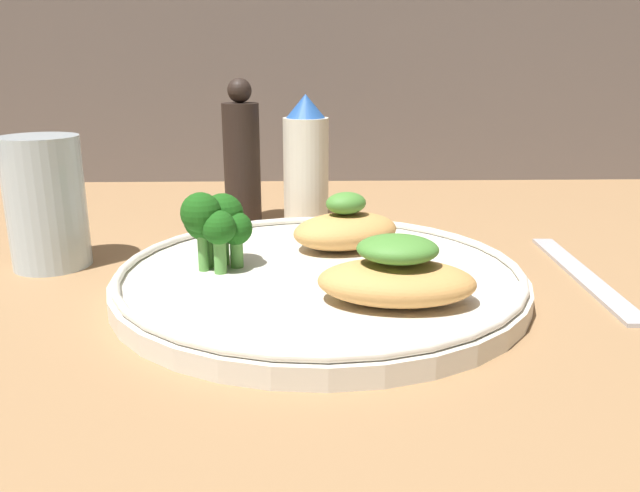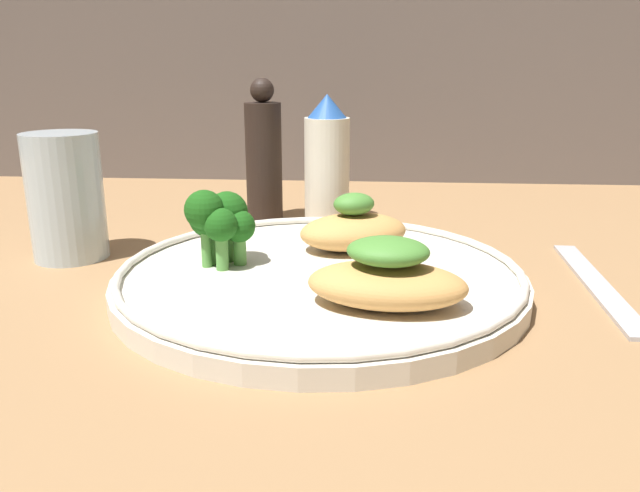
{
  "view_description": "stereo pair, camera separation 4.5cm",
  "coord_description": "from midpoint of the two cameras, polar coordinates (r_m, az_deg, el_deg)",
  "views": [
    {
      "loc": [
        -1.23,
        -43.46,
        16.36
      ],
      "look_at": [
        0.0,
        0.0,
        3.4
      ],
      "focal_mm": 35.0,
      "sensor_mm": 36.0,
      "label": 1
    },
    {
      "loc": [
        3.3,
        -43.36,
        16.36
      ],
      "look_at": [
        0.0,
        0.0,
        3.4
      ],
      "focal_mm": 35.0,
      "sensor_mm": 36.0,
      "label": 2
    }
  ],
  "objects": [
    {
      "name": "grilled_meat_front",
      "position": [
        0.4,
        3.79,
        -2.83
      ],
      "size": [
        10.7,
        6.99,
        4.45
      ],
      "color": "tan",
      "rests_on": "plate"
    },
    {
      "name": "fork",
      "position": [
        0.52,
        20.63,
        -2.37
      ],
      "size": [
        2.75,
        19.79,
        0.6
      ],
      "color": "#B2B2B7",
      "rests_on": "ground_plane"
    },
    {
      "name": "pepper_grinder",
      "position": [
        0.66,
        -9.15,
        7.93
      ],
      "size": [
        3.78,
        3.78,
        14.72
      ],
      "color": "black",
      "rests_on": "ground_plane"
    },
    {
      "name": "ground_plane",
      "position": [
        0.47,
        -2.79,
        -4.64
      ],
      "size": [
        180.0,
        180.0,
        1.0
      ],
      "primitive_type": "cube",
      "color": "#936D47"
    },
    {
      "name": "broccoli_bunch",
      "position": [
        0.47,
        -12.36,
        2.21
      ],
      "size": [
        5.12,
        5.07,
        5.89
      ],
      "color": "#569942",
      "rests_on": "plate"
    },
    {
      "name": "grilled_meat_middle",
      "position": [
        0.51,
        -0.16,
        1.59
      ],
      "size": [
        10.74,
        9.23,
        4.69
      ],
      "color": "tan",
      "rests_on": "plate"
    },
    {
      "name": "drinking_glass",
      "position": [
        0.56,
        -25.95,
        3.56
      ],
      "size": [
        6.2,
        6.2,
        10.69
      ],
      "color": "silver",
      "rests_on": "ground_plane"
    },
    {
      "name": "plate",
      "position": [
        0.46,
        -2.82,
        -2.91
      ],
      "size": [
        30.09,
        30.09,
        2.0
      ],
      "color": "silver",
      "rests_on": "ground_plane"
    },
    {
      "name": "sauce_bottle",
      "position": [
        0.65,
        -3.31,
        7.68
      ],
      "size": [
        4.69,
        4.69,
        13.16
      ],
      "color": "silver",
      "rests_on": "ground_plane"
    }
  ]
}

